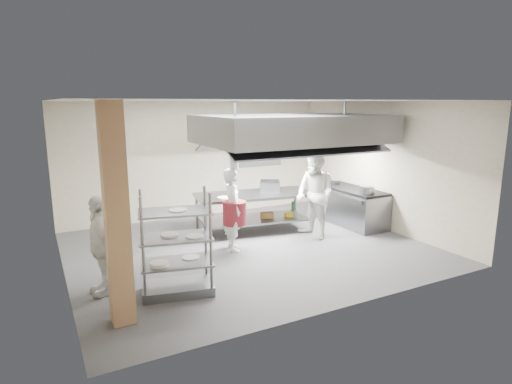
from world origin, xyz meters
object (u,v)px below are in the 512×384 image
island (254,213)px  cooking_range (350,207)px  griddle (270,186)px  stockpot (366,190)px  pass_rack (176,243)px  chef_head (233,210)px  chef_line (315,195)px  chef_plating (100,245)px

island → cooking_range: island is taller
cooking_range → griddle: size_ratio=4.24×
stockpot → pass_rack: bearing=-166.8°
pass_rack → stockpot: pass_rack is taller
island → chef_head: chef_head is taller
chef_line → stockpot: bearing=74.3°
griddle → chef_line: bearing=-36.5°
griddle → chef_head: bearing=-116.6°
chef_plating → chef_head: bearing=105.9°
cooking_range → griddle: (-1.98, 0.58, 0.61)m
island → chef_plating: (-3.64, -1.82, 0.34)m
cooking_range → pass_rack: bearing=-159.6°
griddle → pass_rack: bearing=-113.0°
pass_rack → chef_line: bearing=33.2°
island → pass_rack: size_ratio=1.61×
griddle → cooking_range: bearing=12.1°
chef_line → stockpot: (1.27, -0.21, 0.02)m
chef_line → griddle: chef_line is taller
chef_plating → cooking_range: bearing=99.7°
cooking_range → griddle: 2.15m
pass_rack → chef_head: (1.63, 1.44, 0.02)m
stockpot → chef_head: bearing=174.6°
island → griddle: griddle is taller
chef_plating → griddle: chef_plating is taller
island → pass_rack: (-2.60, -2.37, 0.37)m
cooking_range → stockpot: size_ratio=7.17×
cooking_range → chef_head: (-3.41, -0.43, 0.43)m
island → chef_plating: 4.09m
pass_rack → island: bearing=54.9°
pass_rack → chef_head: chef_head is taller
cooking_range → stockpot: 0.95m
chef_plating → stockpot: size_ratio=5.68×
cooking_range → chef_head: 3.46m
chef_head → griddle: (1.43, 1.00, 0.18)m
island → griddle: size_ratio=5.65×
chef_head → chef_line: chef_line is taller
pass_rack → chef_plating: size_ratio=1.04×
chef_line → stockpot: size_ratio=7.01×
chef_head → stockpot: chef_head is taller
island → chef_plating: bearing=-144.3°
pass_rack → stockpot: bearing=25.8°
chef_head → stockpot: bearing=-85.4°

